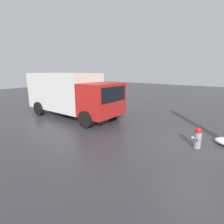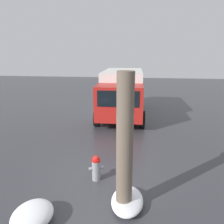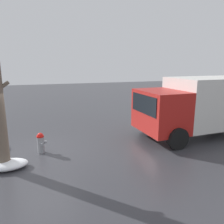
{
  "view_description": "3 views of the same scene",
  "coord_description": "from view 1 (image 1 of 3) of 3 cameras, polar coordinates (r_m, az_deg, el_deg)",
  "views": [
    {
      "loc": [
        -1.39,
        6.97,
        2.93
      ],
      "look_at": [
        4.2,
        0.06,
        0.81
      ],
      "focal_mm": 28.0,
      "sensor_mm": 36.0,
      "label": 1
    },
    {
      "loc": [
        -5.94,
        -1.32,
        3.83
      ],
      "look_at": [
        3.86,
        0.04,
        1.17
      ],
      "focal_mm": 35.0,
      "sensor_mm": 36.0,
      "label": 2
    },
    {
      "loc": [
        0.07,
        -8.44,
        3.4
      ],
      "look_at": [
        3.11,
        0.57,
        1.29
      ],
      "focal_mm": 35.0,
      "sensor_mm": 36.0,
      "label": 3
    }
  ],
  "objects": [
    {
      "name": "fire_hydrant",
      "position": [
        7.54,
        26.2,
        -7.53
      ],
      "size": [
        0.37,
        0.46,
        0.81
      ],
      "rotation": [
        0.0,
        0.0,
        0.39
      ],
      "color": "gray",
      "rests_on": "ground_plane"
    },
    {
      "name": "delivery_truck",
      "position": [
        11.58,
        -13.11,
        6.09
      ],
      "size": [
        6.62,
        2.88,
        2.76
      ],
      "rotation": [
        0.0,
        0.0,
        1.6
      ],
      "color": "red",
      "rests_on": "ground_plane"
    },
    {
      "name": "ground_plane",
      "position": [
        7.69,
        25.9,
        -10.42
      ],
      "size": [
        60.0,
        60.0,
        0.0
      ],
      "primitive_type": "plane",
      "color": "#38383D"
    }
  ]
}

